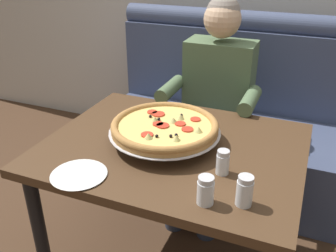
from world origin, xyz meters
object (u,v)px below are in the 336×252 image
Objects in this scene: dining_table at (173,163)px; pizza at (165,127)px; diner_main at (214,98)px; shaker_pepper_flakes at (244,193)px; plate_near_left at (79,173)px; booth_bench at (222,126)px; shaker_parmesan at (205,192)px; shaker_oregano at (223,164)px.

pizza reaches higher than dining_table.
diner_main reaches higher than shaker_pepper_flakes.
shaker_pepper_flakes is (0.42, -0.30, -0.03)m from pizza.
shaker_pepper_flakes reaches higher than plate_near_left.
plate_near_left is (-0.20, -0.37, -0.07)m from pizza.
plate_near_left reaches higher than dining_table.
dining_table is 5.15× the size of plate_near_left.
booth_bench is 1.44× the size of dining_table.
dining_table is 0.65m from diner_main.
booth_bench is 1.34m from plate_near_left.
plate_near_left is (-0.25, -1.27, 0.34)m from booth_bench.
shaker_parmesan reaches higher than dining_table.
shaker_parmesan is at bearing -78.67° from booth_bench.
booth_bench is at bearing 87.33° from pizza.
pizza is at bearing 130.62° from shaker_parmesan.
diner_main is 1.02m from shaker_parmesan.
plate_near_left is (-0.62, -0.07, -0.04)m from shaker_pepper_flakes.
diner_main is at bearing 76.37° from plate_near_left.
shaker_oregano is at bearing -71.75° from diner_main.
dining_table is 0.17m from pizza.
shaker_pepper_flakes reaches higher than shaker_oregano.
shaker_oregano is at bearing -76.23° from booth_bench.
diner_main is at bearing 104.35° from shaker_parmesan.
shaker_parmesan is 0.48× the size of plate_near_left.
shaker_oregano is at bearing 88.01° from shaker_parmesan.
plate_near_left is at bearing -103.63° from diner_main.
booth_bench is at bearing 103.77° from shaker_oregano.
shaker_parmesan is at bearing 2.96° from plate_near_left.
shaker_parmesan is at bearing -49.38° from pizza.
shaker_oregano is at bearing -27.74° from dining_table.
shaker_pepper_flakes reaches higher than dining_table.
dining_table is 11.23× the size of shaker_oregano.
pizza reaches higher than shaker_parmesan.
shaker_oregano is (0.26, -0.14, 0.14)m from dining_table.
shaker_parmesan reaches higher than plate_near_left.
pizza reaches higher than plate_near_left.
shaker_parmesan is 1.05× the size of shaker_oregano.
pizza is 0.45m from shaker_parmesan.
booth_bench is at bearing 79.10° from plate_near_left.
diner_main is 12.16× the size of shaker_parmesan.
shaker_pepper_flakes is 0.19m from shaker_oregano.
diner_main is at bearing -90.22° from booth_bench.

